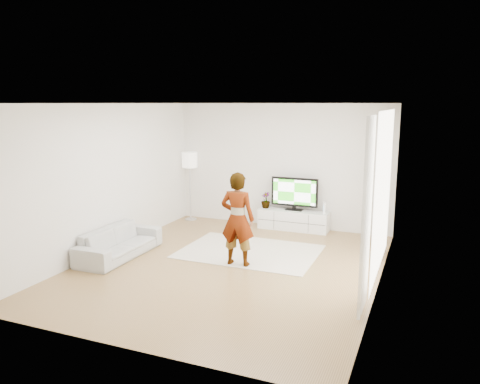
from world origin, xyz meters
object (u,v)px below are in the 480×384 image
at_px(media_console, 294,220).
at_px(sofa, 119,242).
at_px(television, 295,193).
at_px(player, 238,219).
at_px(rug, 249,251).
at_px(floor_lamp, 190,163).

bearing_deg(media_console, sofa, -129.28).
distance_m(television, player, 2.68).
xyz_separation_m(television, player, (-0.27, -2.67, -0.01)).
bearing_deg(player, television, -99.21).
distance_m(media_console, player, 2.72).
relative_size(media_console, player, 0.96).
relative_size(rug, player, 1.56).
distance_m(media_console, rug, 1.92).
bearing_deg(media_console, television, 90.00).
bearing_deg(television, rug, -100.14).
height_order(television, player, player).
bearing_deg(media_console, floor_lamp, -178.56).
bearing_deg(sofa, media_console, -39.89).
relative_size(media_console, sofa, 0.85).
relative_size(rug, sofa, 1.39).
distance_m(television, floor_lamp, 2.64).
xyz_separation_m(player, sofa, (-2.21, -0.39, -0.56)).
height_order(player, sofa, player).
relative_size(television, player, 0.64).
xyz_separation_m(media_console, floor_lamp, (-2.58, -0.06, 1.17)).
xyz_separation_m(rug, sofa, (-2.14, -1.15, 0.26)).
xyz_separation_m(sofa, floor_lamp, (-0.10, 2.96, 1.12)).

